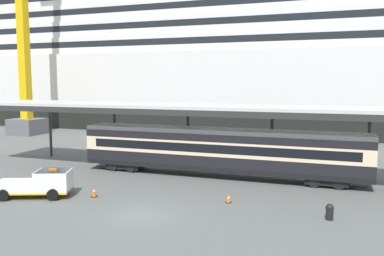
# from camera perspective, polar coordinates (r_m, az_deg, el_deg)

# --- Properties ---
(ground_plane) EXTENTS (400.00, 400.00, 0.00)m
(ground_plane) POSITION_cam_1_polar(r_m,az_deg,el_deg) (25.34, -7.29, -12.09)
(ground_plane) COLOR #555A58
(cruise_ship) EXTENTS (154.00, 24.98, 41.30)m
(cruise_ship) POSITION_cam_1_polar(r_m,az_deg,el_deg) (71.56, 11.27, 11.28)
(cruise_ship) COLOR black
(cruise_ship) RESTS_ON ground
(platform_canopy) EXTENTS (47.49, 6.08, 6.07)m
(platform_canopy) POSITION_cam_1_polar(r_m,az_deg,el_deg) (34.48, 4.06, 2.78)
(platform_canopy) COLOR silver
(platform_canopy) RESTS_ON ground
(train_carriage) EXTENTS (24.31, 2.81, 4.11)m
(train_carriage) POSITION_cam_1_polar(r_m,az_deg,el_deg) (34.48, 3.82, -3.08)
(train_carriage) COLOR black
(train_carriage) RESTS_ON ground
(service_truck) EXTENTS (5.58, 3.81, 2.02)m
(service_truck) POSITION_cam_1_polar(r_m,az_deg,el_deg) (30.66, -20.55, -7.23)
(service_truck) COLOR white
(service_truck) RESTS_ON ground
(traffic_cone_near) EXTENTS (0.36, 0.36, 0.61)m
(traffic_cone_near) POSITION_cam_1_polar(r_m,az_deg,el_deg) (27.65, 5.16, -9.81)
(traffic_cone_near) COLOR black
(traffic_cone_near) RESTS_ON ground
(traffic_cone_mid) EXTENTS (0.36, 0.36, 0.77)m
(traffic_cone_mid) POSITION_cam_1_polar(r_m,az_deg,el_deg) (29.62, -13.60, -8.69)
(traffic_cone_mid) COLOR black
(traffic_cone_mid) RESTS_ON ground
(dockside_crane) EXTENTS (11.16, 4.40, 62.28)m
(dockside_crane) POSITION_cam_1_polar(r_m,az_deg,el_deg) (67.56, -22.53, 15.52)
(dockside_crane) COLOR #595960
(dockside_crane) RESTS_ON ground
(quay_bollard) EXTENTS (0.48, 0.48, 0.96)m
(quay_bollard) POSITION_cam_1_polar(r_m,az_deg,el_deg) (25.54, 18.78, -11.02)
(quay_bollard) COLOR black
(quay_bollard) RESTS_ON ground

